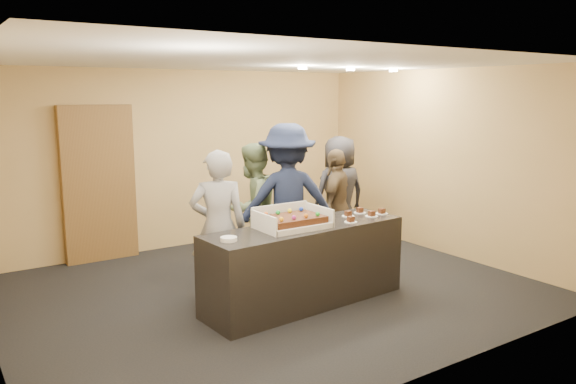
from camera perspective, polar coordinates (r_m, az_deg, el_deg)
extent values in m
plane|color=black|center=(6.91, -1.72, -9.87)|extent=(6.00, 6.00, 0.00)
plane|color=white|center=(6.51, -1.84, 13.09)|extent=(6.00, 6.00, 0.00)
cube|color=tan|center=(8.78, -10.44, 3.31)|extent=(6.00, 0.04, 2.70)
cube|color=tan|center=(4.68, 14.63, -2.66)|extent=(6.00, 0.04, 2.70)
cube|color=tan|center=(8.53, 15.62, 2.91)|extent=(0.04, 5.00, 2.70)
cube|color=black|center=(6.35, 1.73, -7.40)|extent=(2.44, 0.86, 0.90)
cube|color=brown|center=(8.30, -18.67, 0.79)|extent=(1.00, 0.15, 2.19)
cube|color=white|center=(6.13, 0.47, -3.38)|extent=(0.74, 0.51, 0.06)
cube|color=white|center=(5.92, -2.49, -3.17)|extent=(0.02, 0.51, 0.20)
cube|color=white|center=(6.32, 3.23, -2.33)|extent=(0.02, 0.51, 0.20)
cube|color=white|center=(6.32, -0.84, -2.21)|extent=(0.74, 0.02, 0.22)
cube|color=#3D200D|center=(6.12, 0.47, -2.79)|extent=(0.65, 0.45, 0.07)
sphere|color=#D05818|center=(6.10, -2.27, -2.25)|extent=(0.05, 0.05, 0.05)
sphere|color=green|center=(6.18, -1.03, -2.08)|extent=(0.05, 0.05, 0.05)
sphere|color=yellow|center=(6.27, 0.18, -1.92)|extent=(0.05, 0.05, 0.05)
sphere|color=#1735C4|center=(6.35, 1.35, -1.76)|extent=(0.05, 0.05, 0.05)
sphere|color=orange|center=(5.84, -0.67, -2.80)|extent=(0.05, 0.05, 0.05)
sphere|color=#AC2585|center=(5.93, 0.60, -2.61)|extent=(0.05, 0.05, 0.05)
sphere|color=orange|center=(6.01, 1.83, -2.43)|extent=(0.05, 0.05, 0.05)
sphere|color=green|center=(6.10, 3.03, -2.25)|extent=(0.05, 0.05, 0.05)
cylinder|color=white|center=(5.62, -6.04, -4.77)|extent=(0.17, 0.17, 0.04)
cylinder|color=white|center=(6.43, 6.39, -3.05)|extent=(0.15, 0.15, 0.01)
cube|color=#3D200D|center=(6.42, 6.39, -2.76)|extent=(0.07, 0.06, 0.06)
cylinder|color=white|center=(6.72, 6.12, -2.46)|extent=(0.15, 0.15, 0.01)
cube|color=#3D200D|center=(6.72, 6.12, -2.18)|extent=(0.07, 0.06, 0.06)
cylinder|color=white|center=(6.76, 8.49, -2.45)|extent=(0.15, 0.15, 0.01)
cube|color=#3D200D|center=(6.75, 8.50, -2.17)|extent=(0.07, 0.06, 0.06)
cylinder|color=white|center=(6.94, 7.31, -2.10)|extent=(0.15, 0.15, 0.01)
cube|color=#3D200D|center=(6.93, 7.31, -1.83)|extent=(0.07, 0.06, 0.06)
cylinder|color=white|center=(6.93, 9.50, -2.18)|extent=(0.15, 0.15, 0.01)
cube|color=#3D200D|center=(6.92, 9.51, -1.90)|extent=(0.07, 0.06, 0.06)
imported|color=#939499|center=(6.34, -7.09, -3.55)|extent=(0.75, 0.63, 1.74)
imported|color=gray|center=(7.42, -3.63, -1.62)|extent=(1.02, 0.93, 1.71)
imported|color=#19213D|center=(7.18, -0.08, -0.92)|extent=(1.46, 1.16, 1.98)
imported|color=brown|center=(7.93, 4.92, -1.33)|extent=(0.98, 0.86, 1.59)
imported|color=#28272C|center=(8.40, 5.24, -0.20)|extent=(0.91, 0.65, 1.73)
cylinder|color=#FFEAC6|center=(7.36, 1.48, 12.50)|extent=(0.12, 0.12, 0.03)
cylinder|color=#FFEAC6|center=(7.85, 6.37, 12.29)|extent=(0.12, 0.12, 0.03)
cylinder|color=#FFEAC6|center=(8.39, 10.66, 12.03)|extent=(0.12, 0.12, 0.03)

